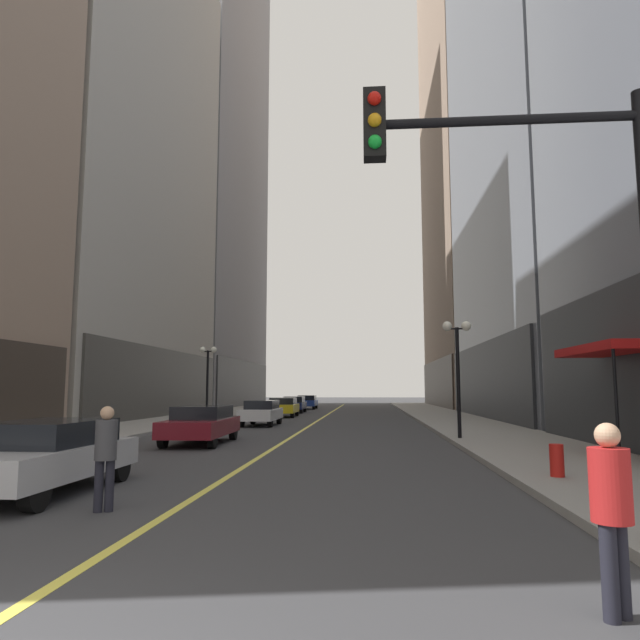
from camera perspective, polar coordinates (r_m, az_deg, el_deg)
ground_plane at (r=38.50m, az=0.14°, el=-9.70°), size 200.00×200.00×0.00m
sidewalk_left at (r=40.01m, az=-11.88°, el=-9.34°), size 4.50×78.00×0.15m
sidewalk_right at (r=38.72m, az=12.57°, el=-9.41°), size 4.50×78.00×0.15m
lane_centre_stripe at (r=38.50m, az=0.14°, el=-9.69°), size 0.16×70.00×0.01m
building_left_mid at (r=46.15m, az=-22.38°, el=15.47°), size 13.28×24.00×38.22m
building_left_far at (r=72.51m, az=-13.43°, el=16.07°), size 16.01×26.00×60.00m
building_right_mid at (r=44.08m, az=23.16°, el=18.16°), size 12.16×24.00×40.45m
building_right_far at (r=71.61m, az=16.71°, el=18.38°), size 14.05×26.00×64.36m
storefront_awning_right at (r=17.72m, az=26.64°, el=-2.66°), size 1.60×4.25×3.12m
car_silver at (r=12.14m, az=-25.66°, el=-11.82°), size 1.93×4.40×1.32m
car_maroon at (r=21.20m, az=-11.61°, el=-9.93°), size 2.00×4.77×1.32m
car_white at (r=31.18m, az=-5.80°, el=-9.01°), size 1.74×4.10×1.32m
car_yellow at (r=40.70m, az=-3.67°, el=-8.52°), size 1.95×4.26×1.32m
car_navy at (r=47.85m, az=-2.57°, el=-8.28°), size 1.74×4.07×1.32m
car_blue at (r=56.68m, az=-1.29°, el=-8.06°), size 1.85×4.24×1.32m
pedestrian_with_orange_bag at (r=9.98m, az=-20.41°, el=-11.94°), size 0.45×0.45×1.64m
pedestrian_in_red_jacket at (r=5.72m, az=26.82°, el=-15.90°), size 0.48×0.48×1.62m
traffic_light_near_right at (r=7.50m, az=22.36°, el=7.81°), size 3.43×0.35×5.65m
street_lamp_left_far at (r=34.99m, az=-11.03°, el=-4.52°), size 1.06×0.36×4.43m
street_lamp_right_mid at (r=21.99m, az=13.42°, el=-3.16°), size 1.06×0.36×4.43m
fire_hydrant_right at (r=13.00m, az=22.36°, el=-13.02°), size 0.28×0.28×0.80m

